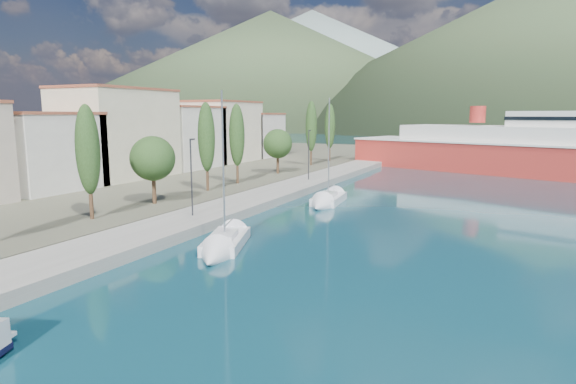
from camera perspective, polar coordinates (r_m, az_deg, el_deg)
The scene contains 9 objects.
ground at distance 136.13m, azimuth 19.53°, elevation 4.98°, with size 1400.00×1400.00×0.00m, color #0F3C4A.
quay at distance 47.76m, azimuth -3.61°, elevation -0.86°, with size 5.00×88.00×0.80m, color gray.
land_strip at distance 79.88m, azimuth -24.48°, elevation 2.34°, with size 70.00×148.00×0.70m, color #565644.
town_buildings at distance 69.40m, azimuth -16.10°, elevation 6.22°, with size 9.20×69.20×11.30m.
tree_row at distance 55.33m, azimuth -6.79°, elevation 6.02°, with size 4.01×63.37×10.43m.
lamp_posts at distance 38.73m, azimuth -10.95°, elevation 2.15°, with size 0.15×46.32×6.06m.
sailboat_near at distance 30.78m, azimuth -8.12°, elevation -6.77°, with size 4.80×8.05×11.11m.
sailboat_mid at distance 46.43m, azimuth 4.31°, elevation -1.27°, with size 3.23×7.86×11.24m.
ferry at distance 78.84m, azimuth 26.41°, elevation 4.22°, with size 53.99×27.02×10.55m.
Camera 1 is at (13.79, -15.15, 8.71)m, focal length 30.00 mm.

